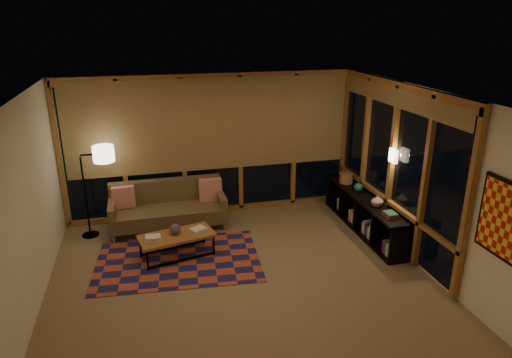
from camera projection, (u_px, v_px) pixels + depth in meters
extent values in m
cube|color=#7A674A|center=(240.00, 276.00, 6.80)|extent=(5.50, 5.00, 0.01)
cube|color=white|center=(238.00, 95.00, 5.89)|extent=(5.50, 5.00, 0.01)
cube|color=#F3EBCC|center=(212.00, 145.00, 8.63)|extent=(5.50, 0.01, 2.70)
cube|color=#F3EBCC|center=(298.00, 291.00, 4.06)|extent=(5.50, 0.01, 2.70)
cube|color=#F3EBCC|center=(25.00, 211.00, 5.71)|extent=(0.01, 5.00, 2.70)
cube|color=#F3EBCC|center=(415.00, 176.00, 6.97)|extent=(0.01, 5.00, 2.70)
cube|color=#AA4529|center=(178.00, 260.00, 7.23)|extent=(2.67, 1.90, 0.01)
sphere|color=black|center=(175.00, 229.00, 7.21)|extent=(0.18, 0.18, 0.18)
cylinder|color=#9E784B|center=(346.00, 178.00, 8.74)|extent=(0.29, 0.29, 0.19)
sphere|color=#1C6A60|center=(358.00, 187.00, 8.31)|extent=(0.20, 0.20, 0.16)
imported|color=tan|center=(377.00, 201.00, 7.65)|extent=(0.25, 0.25, 0.21)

